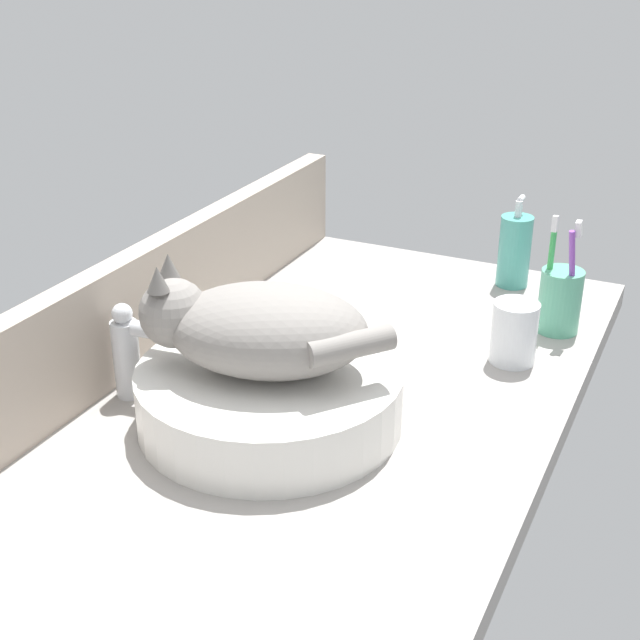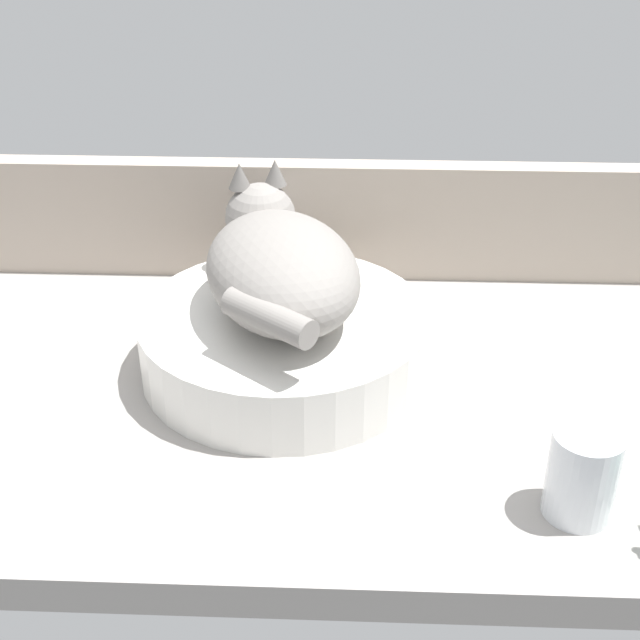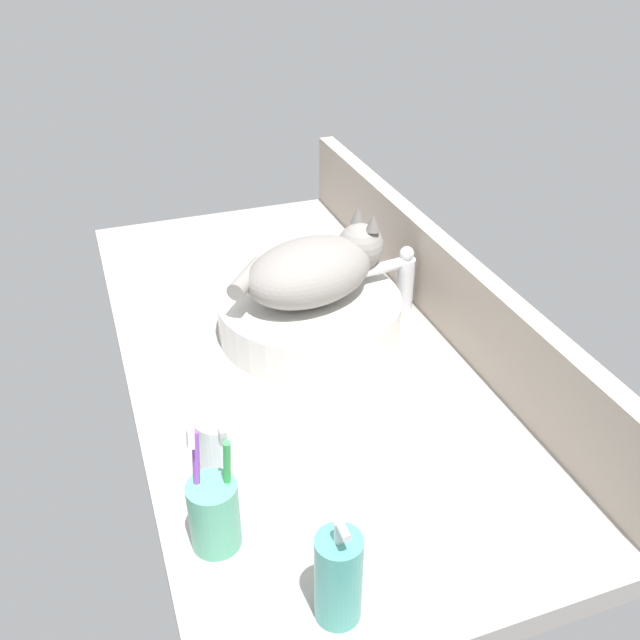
# 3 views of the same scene
# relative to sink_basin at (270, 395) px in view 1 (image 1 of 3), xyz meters

# --- Properties ---
(ground_plane) EXTENTS (1.27, 0.62, 0.04)m
(ground_plane) POSITION_rel_sink_basin_xyz_m (0.03, -0.04, -0.06)
(ground_plane) COLOR #9E9993
(backsplash_panel) EXTENTS (1.27, 0.04, 0.17)m
(backsplash_panel) POSITION_rel_sink_basin_xyz_m (0.03, 0.25, 0.05)
(backsplash_panel) COLOR #AD9E8E
(backsplash_panel) RESTS_ON ground_plane
(sink_basin) EXTENTS (0.34, 0.34, 0.08)m
(sink_basin) POSITION_rel_sink_basin_xyz_m (0.00, 0.00, 0.00)
(sink_basin) COLOR silver
(sink_basin) RESTS_ON ground_plane
(cat) EXTENTS (0.24, 0.32, 0.14)m
(cat) POSITION_rel_sink_basin_xyz_m (-0.00, 0.01, 0.10)
(cat) COLOR gray
(cat) RESTS_ON sink_basin
(faucet) EXTENTS (0.04, 0.12, 0.14)m
(faucet) POSITION_rel_sink_basin_xyz_m (-0.02, 0.19, 0.03)
(faucet) COLOR silver
(faucet) RESTS_ON ground_plane
(soap_dispenser) EXTENTS (0.06, 0.06, 0.16)m
(soap_dispenser) POSITION_rel_sink_basin_xyz_m (0.58, -0.17, 0.03)
(soap_dispenser) COLOR teal
(soap_dispenser) RESTS_ON ground_plane
(toothbrush_cup) EXTENTS (0.07, 0.07, 0.19)m
(toothbrush_cup) POSITION_rel_sink_basin_xyz_m (0.43, -0.28, 0.02)
(toothbrush_cup) COLOR #5BB28E
(toothbrush_cup) RESTS_ON ground_plane
(water_glass) EXTENTS (0.07, 0.07, 0.09)m
(water_glass) POSITION_rel_sink_basin_xyz_m (0.30, -0.24, 0.00)
(water_glass) COLOR white
(water_glass) RESTS_ON ground_plane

